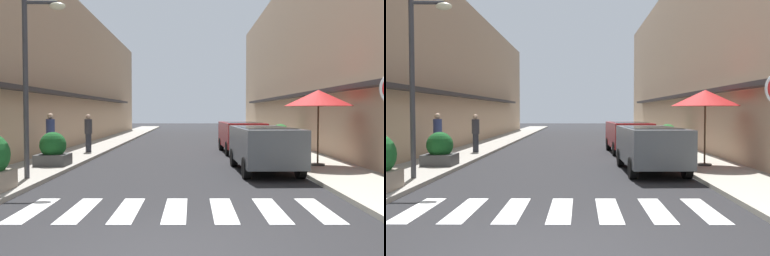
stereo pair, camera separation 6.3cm
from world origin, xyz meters
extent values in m
plane|color=#232326|center=(0.00, 17.38, 0.00)|extent=(95.60, 95.60, 0.00)
cube|color=#9E998E|center=(-4.87, 17.38, 0.06)|extent=(2.29, 60.83, 0.12)
cube|color=#ADA899|center=(4.87, 17.38, 0.06)|extent=(2.29, 60.83, 0.12)
cube|color=tan|center=(-8.51, 18.55, 4.09)|extent=(5.00, 41.11, 8.18)
cube|color=#332D2D|center=(-5.76, 18.55, 2.80)|extent=(0.50, 28.78, 0.16)
cube|color=tan|center=(8.51, 18.55, 4.99)|extent=(5.00, 41.11, 9.98)
cube|color=#332D2D|center=(5.76, 18.55, 2.80)|extent=(0.50, 28.78, 0.16)
cube|color=silver|center=(-2.85, 2.78, 0.01)|extent=(0.45, 2.20, 0.01)
cube|color=silver|center=(-1.90, 2.78, 0.01)|extent=(0.45, 2.20, 0.01)
cube|color=silver|center=(-0.95, 2.78, 0.01)|extent=(0.45, 2.20, 0.01)
cube|color=silver|center=(0.00, 2.78, 0.01)|extent=(0.45, 2.20, 0.01)
cube|color=silver|center=(0.95, 2.78, 0.01)|extent=(0.45, 2.20, 0.01)
cube|color=silver|center=(1.90, 2.78, 0.01)|extent=(0.45, 2.20, 0.01)
cube|color=silver|center=(2.85, 2.78, 0.01)|extent=(0.45, 2.20, 0.01)
cube|color=#4C5156|center=(2.67, 8.16, 0.89)|extent=(1.88, 4.37, 1.13)
cube|color=black|center=(2.67, 7.94, 1.19)|extent=(1.54, 2.46, 0.56)
cylinder|color=black|center=(1.83, 9.56, 0.32)|extent=(0.24, 0.65, 0.64)
cylinder|color=black|center=(3.42, 9.61, 0.32)|extent=(0.24, 0.65, 0.64)
cylinder|color=black|center=(1.92, 6.71, 0.32)|extent=(0.24, 0.65, 0.64)
cylinder|color=black|center=(3.51, 6.76, 0.32)|extent=(0.24, 0.65, 0.64)
cube|color=maroon|center=(2.67, 14.56, 0.89)|extent=(1.92, 4.29, 1.13)
cube|color=black|center=(2.67, 14.35, 1.19)|extent=(1.56, 2.42, 0.56)
cylinder|color=black|center=(1.82, 15.92, 0.32)|extent=(0.25, 0.65, 0.64)
cylinder|color=black|center=(3.41, 15.98, 0.32)|extent=(0.25, 0.65, 0.64)
cylinder|color=black|center=(1.93, 13.13, 0.32)|extent=(0.25, 0.65, 0.64)
cylinder|color=black|center=(3.52, 13.20, 0.32)|extent=(0.25, 0.65, 0.64)
cylinder|color=#38383D|center=(-4.25, 6.10, 2.61)|extent=(0.14, 0.14, 4.98)
cylinder|color=#38383D|center=(-3.80, 6.10, 4.95)|extent=(0.90, 0.10, 0.10)
ellipsoid|color=beige|center=(-3.35, 6.10, 4.85)|extent=(0.44, 0.28, 0.20)
cylinder|color=#262626|center=(4.66, 8.93, 0.15)|extent=(0.48, 0.48, 0.06)
cylinder|color=#4C3823|center=(4.66, 8.93, 1.28)|extent=(0.06, 0.06, 2.31)
cone|color=red|center=(4.66, 8.93, 2.43)|extent=(2.31, 2.31, 0.55)
cube|color=#4C4C4C|center=(-4.46, 8.96, 0.31)|extent=(1.04, 1.04, 0.38)
sphere|color=#195623|center=(-4.46, 8.96, 0.82)|extent=(0.90, 0.90, 0.90)
cube|color=#4C4C4C|center=(4.89, 16.21, 0.35)|extent=(1.04, 1.04, 0.45)
sphere|color=#2D7533|center=(4.89, 16.21, 0.88)|extent=(0.89, 0.89, 0.89)
cylinder|color=#282B33|center=(-4.40, 13.71, 0.54)|extent=(0.26, 0.26, 0.84)
cylinder|color=#333338|center=(-4.40, 13.71, 1.29)|extent=(0.34, 0.34, 0.66)
sphere|color=tan|center=(-4.40, 13.71, 1.73)|extent=(0.23, 0.23, 0.23)
cylinder|color=#282B33|center=(-5.32, 11.28, 0.55)|extent=(0.26, 0.26, 0.86)
cylinder|color=navy|center=(-5.32, 11.28, 1.33)|extent=(0.34, 0.34, 0.68)
sphere|color=tan|center=(-5.32, 11.28, 1.79)|extent=(0.23, 0.23, 0.23)
camera|label=1|loc=(0.33, -5.58, 1.97)|focal=39.66mm
camera|label=2|loc=(0.39, -5.58, 1.97)|focal=39.66mm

